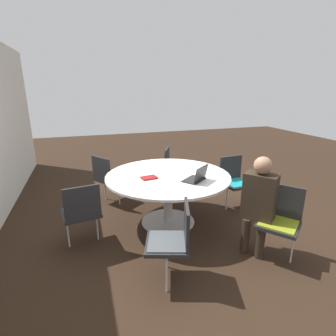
{
  "coord_description": "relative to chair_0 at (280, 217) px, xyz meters",
  "views": [
    {
      "loc": [
        -3.34,
        1.08,
        1.93
      ],
      "look_at": [
        0.0,
        0.0,
        0.84
      ],
      "focal_mm": 28.0,
      "sensor_mm": 36.0,
      "label": 1
    }
  ],
  "objects": [
    {
      "name": "ground_plane",
      "position": [
        1.16,
        0.99,
        -0.5
      ],
      "size": [
        16.0,
        16.0,
        0.0
      ],
      "primitive_type": "plane",
      "color": "black"
    },
    {
      "name": "conference_table",
      "position": [
        1.16,
        0.99,
        0.11
      ],
      "size": [
        1.75,
        1.75,
        0.74
      ],
      "color": "#B7B7BC",
      "rests_on": "ground_plane"
    },
    {
      "name": "chair_0",
      "position": [
        0.0,
        0.0,
        0.0
      ],
      "size": [
        0.61,
        0.6,
        0.85
      ],
      "rotation": [
        0.0,
        0.0,
        6.94
      ],
      "color": "#262628",
      "rests_on": "ground_plane"
    },
    {
      "name": "chair_1",
      "position": [
        1.34,
        -0.22,
        0.0
      ],
      "size": [
        0.46,
        0.48,
        0.85
      ],
      "rotation": [
        0.0,
        0.0,
        7.95
      ],
      "color": "#262628",
      "rests_on": "ground_plane"
    },
    {
      "name": "chair_2",
      "position": [
        2.28,
        0.51,
        0.0
      ],
      "size": [
        0.58,
        0.57,
        0.85
      ],
      "rotation": [
        0.0,
        0.0,
        8.97
      ],
      "color": "#262628",
      "rests_on": "ground_plane"
    },
    {
      "name": "chair_3",
      "position": [
        2.11,
        1.74,
        0.0
      ],
      "size": [
        0.6,
        0.6,
        0.85
      ],
      "rotation": [
        0.0,
        0.0,
        10.04
      ],
      "color": "#262628",
      "rests_on": "ground_plane"
    },
    {
      "name": "chair_4",
      "position": [
        0.89,
        2.18,
        0.0
      ],
      "size": [
        0.49,
        0.5,
        0.85
      ],
      "rotation": [
        0.0,
        0.0,
        11.16
      ],
      "color": "#262628",
      "rests_on": "ground_plane"
    },
    {
      "name": "chair_5",
      "position": [
        -0.02,
        1.31,
        0.0
      ],
      "size": [
        0.55,
        0.54,
        0.85
      ],
      "rotation": [
        0.0,
        0.0,
        12.24
      ],
      "color": "#262628",
      "rests_on": "ground_plane"
    },
    {
      "name": "person_0",
      "position": [
        0.14,
        0.21,
        0.2
      ],
      "size": [
        0.42,
        0.39,
        1.2
      ],
      "rotation": [
        0.0,
        0.0,
        6.94
      ],
      "color": "#2D2319",
      "rests_on": "ground_plane"
    },
    {
      "name": "laptop",
      "position": [
        0.79,
        0.7,
        0.3
      ],
      "size": [
        0.38,
        0.39,
        0.21
      ],
      "rotation": [
        0.0,
        0.0,
        2.23
      ],
      "color": "#232326",
      "rests_on": "conference_table"
    },
    {
      "name": "spiral_notebook",
      "position": [
        1.09,
        1.28,
        0.25
      ],
      "size": [
        0.18,
        0.23,
        0.02
      ],
      "color": "maroon",
      "rests_on": "conference_table"
    },
    {
      "name": "handbag",
      "position": [
        2.47,
        0.73,
        -0.36
      ],
      "size": [
        0.36,
        0.16,
        0.28
      ],
      "color": "#513319",
      "rests_on": "ground_plane"
    }
  ]
}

